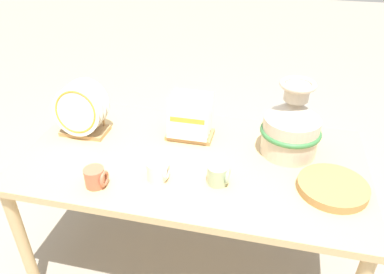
{
  "coord_description": "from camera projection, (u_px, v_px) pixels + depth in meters",
  "views": [
    {
      "loc": [
        0.32,
        -1.38,
        1.7
      ],
      "look_at": [
        0.0,
        0.0,
        0.8
      ],
      "focal_mm": 35.0,
      "sensor_mm": 36.0,
      "label": 1
    }
  ],
  "objects": [
    {
      "name": "dish_rack_round_plates",
      "position": [
        81.0,
        114.0,
        1.86
      ],
      "size": [
        0.25,
        0.17,
        0.27
      ],
      "color": "tan",
      "rests_on": "display_table"
    },
    {
      "name": "ceramic_vase",
      "position": [
        292.0,
        125.0,
        1.7
      ],
      "size": [
        0.28,
        0.28,
        0.36
      ],
      "color": "beige",
      "rests_on": "display_table"
    },
    {
      "name": "dish_rack_square_plates",
      "position": [
        190.0,
        122.0,
        1.85
      ],
      "size": [
        0.23,
        0.16,
        0.22
      ],
      "color": "tan",
      "rests_on": "display_table"
    },
    {
      "name": "wicker_charger_stack",
      "position": [
        333.0,
        187.0,
        1.53
      ],
      "size": [
        0.29,
        0.29,
        0.04
      ],
      "color": "#AD7F47",
      "rests_on": "display_table"
    },
    {
      "name": "display_table",
      "position": [
        192.0,
        169.0,
        1.78
      ],
      "size": [
        1.58,
        0.84,
        0.69
      ],
      "color": "tan",
      "rests_on": "ground_plane"
    },
    {
      "name": "mug_sage_glaze",
      "position": [
        219.0,
        175.0,
        1.56
      ],
      "size": [
        0.09,
        0.09,
        0.08
      ],
      "color": "#9EB28E",
      "rests_on": "display_table"
    },
    {
      "name": "ground_plane",
      "position": [
        192.0,
        257.0,
        2.11
      ],
      "size": [
        14.0,
        14.0,
        0.0
      ],
      "primitive_type": "plane",
      "color": "gray"
    },
    {
      "name": "mug_terracotta_glaze",
      "position": [
        96.0,
        177.0,
        1.54
      ],
      "size": [
        0.09,
        0.09,
        0.08
      ],
      "color": "#B76647",
      "rests_on": "display_table"
    },
    {
      "name": "mug_cream_glaze",
      "position": [
        158.0,
        171.0,
        1.58
      ],
      "size": [
        0.09,
        0.09,
        0.08
      ],
      "color": "silver",
      "rests_on": "display_table"
    }
  ]
}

